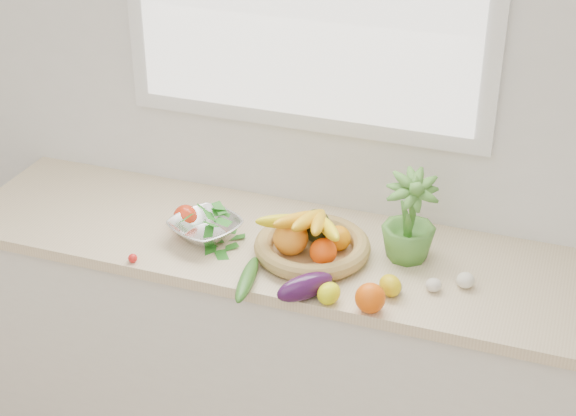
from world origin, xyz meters
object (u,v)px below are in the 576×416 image
(colander_with_spinach, at_px, (205,224))
(fruit_basket, at_px, (311,241))
(potted_herb, at_px, (409,219))
(eggplant, at_px, (305,287))
(cucumber, at_px, (247,279))
(apple, at_px, (186,217))

(colander_with_spinach, bearing_deg, fruit_basket, 4.61)
(potted_herb, relative_size, fruit_basket, 0.74)
(fruit_basket, height_order, colander_with_spinach, fruit_basket)
(eggplant, relative_size, potted_herb, 0.62)
(eggplant, xyz_separation_m, fruit_basket, (-0.06, 0.24, 0.01))
(cucumber, xyz_separation_m, potted_herb, (0.43, 0.33, 0.12))
(eggplant, relative_size, cucumber, 0.77)
(apple, xyz_separation_m, colander_with_spinach, (0.10, -0.05, 0.02))
(apple, height_order, eggplant, apple)
(apple, distance_m, colander_with_spinach, 0.11)
(eggplant, xyz_separation_m, potted_herb, (0.24, 0.33, 0.11))
(potted_herb, bearing_deg, fruit_basket, -162.44)
(apple, relative_size, potted_herb, 0.27)
(cucumber, distance_m, colander_with_spinach, 0.32)
(cucumber, height_order, colander_with_spinach, colander_with_spinach)
(cucumber, xyz_separation_m, fruit_basket, (0.13, 0.24, 0.03))
(colander_with_spinach, bearing_deg, cucumber, -41.56)
(cucumber, relative_size, potted_herb, 0.81)
(cucumber, bearing_deg, potted_herb, 37.73)
(apple, bearing_deg, cucumber, -38.00)
(apple, bearing_deg, eggplant, -26.46)
(apple, distance_m, eggplant, 0.59)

